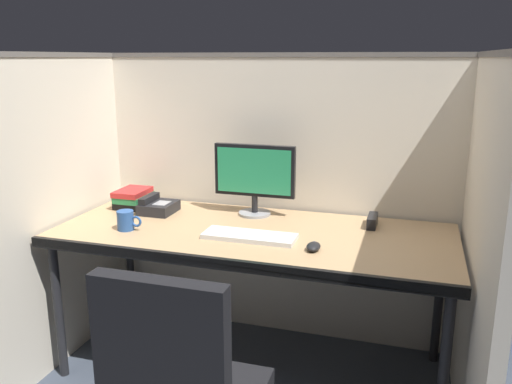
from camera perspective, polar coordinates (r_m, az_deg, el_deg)
cubicle_partition_rear at (r=2.94m, az=2.26°, el=-0.64°), size 2.21×0.06×1.57m
cubicle_partition_left at (r=2.89m, az=-20.16°, el=-1.78°), size 0.06×1.41×1.57m
cubicle_partition_right at (r=2.34m, az=22.91°, el=-5.74°), size 0.06×1.41×1.57m
desk at (r=2.55m, az=-0.41°, el=-5.34°), size 1.90×0.80×0.74m
monitor_center at (r=2.74m, az=-0.16°, el=1.85°), size 0.43×0.17×0.37m
keyboard_main at (r=2.43m, az=-0.71°, el=-4.80°), size 0.43×0.15×0.02m
computer_mouse at (r=2.30m, az=6.24°, el=-5.89°), size 0.06×0.10×0.04m
book_stack at (r=3.00m, az=-13.12°, el=-0.64°), size 0.16×0.23×0.10m
red_stapler at (r=2.66m, az=12.47°, el=-3.07°), size 0.04×0.15×0.06m
coffee_mug at (r=2.61m, az=-13.88°, el=-3.00°), size 0.13×0.08×0.09m
desk_phone at (r=2.87m, az=-10.59°, el=-1.55°), size 0.17×0.19×0.09m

